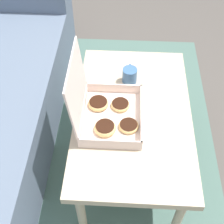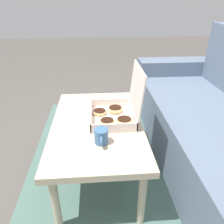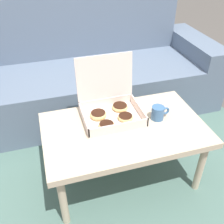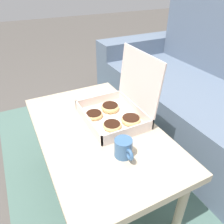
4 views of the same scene
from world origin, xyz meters
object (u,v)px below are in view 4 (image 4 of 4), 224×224
object	(u,v)px
coffee_table	(98,136)
coffee_mug	(124,148)
couch	(220,107)
pastry_box	(118,108)

from	to	relation	value
coffee_table	coffee_mug	size ratio (longest dim) A/B	8.17
couch	coffee_table	xyz separation A→B (m)	(0.00, -0.96, 0.08)
pastry_box	coffee_mug	xyz separation A→B (m)	(0.28, -0.12, -0.02)
coffee_table	pastry_box	distance (m)	0.19
coffee_table	pastry_box	size ratio (longest dim) A/B	2.67
coffee_table	couch	bearing A→B (deg)	90.00
couch	pastry_box	xyz separation A→B (m)	(-0.05, -0.82, 0.19)
pastry_box	coffee_mug	world-z (taller)	pastry_box
couch	coffee_mug	distance (m)	0.98
couch	pastry_box	bearing A→B (deg)	-93.36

